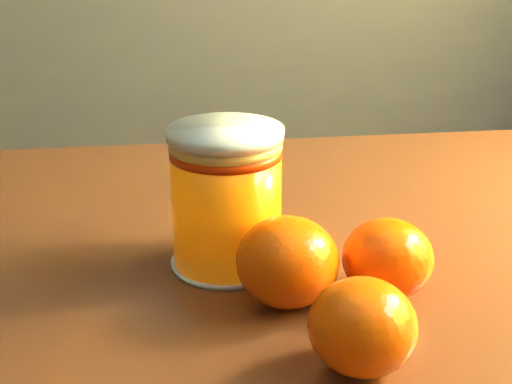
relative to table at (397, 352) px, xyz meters
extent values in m
cube|color=brown|center=(0.00, 0.00, 0.07)|extent=(1.00, 0.74, 0.04)
cylinder|color=#FF6B05|center=(-0.14, 0.02, 0.14)|extent=(0.08, 0.08, 0.10)
cylinder|color=#E6BF5E|center=(-0.14, 0.02, 0.19)|extent=(0.09, 0.09, 0.01)
cylinder|color=silver|center=(-0.14, 0.02, 0.20)|extent=(0.09, 0.09, 0.01)
ellipsoid|color=#FB5205|center=(-0.11, -0.05, 0.12)|extent=(0.09, 0.09, 0.06)
ellipsoid|color=#FB5205|center=(-0.04, -0.05, 0.12)|extent=(0.08, 0.08, 0.06)
ellipsoid|color=#FB5205|center=(-0.09, -0.13, 0.12)|extent=(0.07, 0.07, 0.06)
camera|label=1|loc=(-0.23, -0.48, 0.36)|focal=50.00mm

